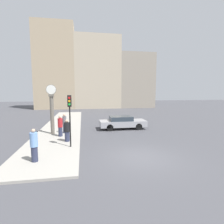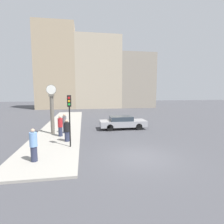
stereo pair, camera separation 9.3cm
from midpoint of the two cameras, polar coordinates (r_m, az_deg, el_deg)
The scene contains 10 objects.
ground_plane at distance 10.84m, azimuth 9.62°, elevation -14.33°, with size 120.00×120.00×0.00m, color #47474C.
sidewalk_corner at distance 20.28m, azimuth -15.53°, elevation -4.30°, with size 3.91×24.49×0.13m, color #A39E93.
building_row at distance 41.13m, azimuth -6.20°, elevation 12.60°, with size 26.79×5.00×18.38m.
sedan_car at distance 18.14m, azimuth 3.57°, elevation -3.36°, with size 4.74×1.84×1.32m.
traffic_light_near at distance 11.93m, azimuth -13.52°, elevation 0.64°, with size 0.26×0.24×3.50m.
street_clock at distance 16.14m, azimuth -18.84°, elevation 0.60°, with size 0.86×0.42×4.33m.
pedestrian_black_jacket at distance 13.58m, azimuth -14.32°, elevation -5.91°, with size 0.42×0.42×1.67m.
pedestrian_blue_stripe at distance 10.35m, azimuth -24.00°, elevation -9.87°, with size 0.39×0.39×1.79m.
pedestrian_red_top at distance 15.24m, azimuth -16.37°, elevation -4.39°, with size 0.39×0.39×1.75m.
pedestrian_grey_jacket at distance 16.31m, azimuth -15.07°, elevation -3.58°, with size 0.34×0.34×1.75m.
Camera 2 is at (-3.30, -9.55, 3.89)m, focal length 28.00 mm.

